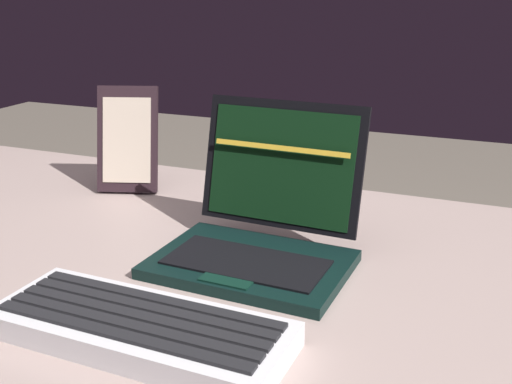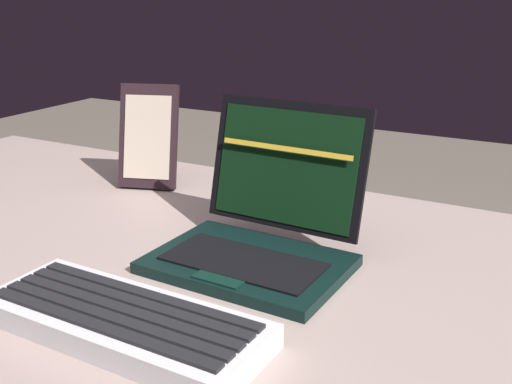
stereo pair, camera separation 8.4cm
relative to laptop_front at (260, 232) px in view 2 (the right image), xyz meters
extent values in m
cube|color=#A68F87|center=(-0.01, -0.04, -0.06)|extent=(1.78, 0.81, 0.04)
cylinder|color=black|center=(-0.85, 0.31, -0.43)|extent=(0.05, 0.05, 0.69)
cube|color=black|center=(0.00, -0.03, -0.04)|extent=(0.27, 0.19, 0.02)
cube|color=black|center=(0.00, -0.05, -0.03)|extent=(0.22, 0.11, 0.00)
cube|color=black|center=(0.00, -0.10, -0.03)|extent=(0.07, 0.03, 0.00)
cube|color=black|center=(0.00, 0.08, 0.08)|extent=(0.24, 0.06, 0.18)
cube|color=black|center=(0.00, 0.07, 0.08)|extent=(0.22, 0.05, 0.16)
cube|color=yellow|center=(0.00, 0.07, 0.10)|extent=(0.21, 0.01, 0.01)
cube|color=silver|center=(-0.04, -0.24, -0.03)|extent=(0.34, 0.13, 0.03)
cube|color=black|center=(-0.04, -0.28, -0.01)|extent=(0.31, 0.02, 0.00)
cube|color=black|center=(-0.04, -0.26, -0.01)|extent=(0.31, 0.02, 0.00)
cube|color=black|center=(-0.04, -0.24, -0.01)|extent=(0.31, 0.02, 0.00)
cube|color=black|center=(-0.04, -0.22, -0.01)|extent=(0.31, 0.02, 0.00)
cube|color=black|center=(-0.04, -0.20, -0.01)|extent=(0.31, 0.02, 0.00)
cube|color=black|center=(-0.34, 0.20, 0.05)|extent=(0.12, 0.10, 0.19)
cube|color=#C3B09B|center=(-0.34, 0.19, 0.05)|extent=(0.10, 0.07, 0.15)
cube|color=black|center=(-0.35, 0.23, -0.03)|extent=(0.02, 0.02, 0.03)
camera|label=1|loc=(0.30, -0.74, 0.33)|focal=43.53mm
camera|label=2|loc=(0.37, -0.70, 0.33)|focal=43.53mm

